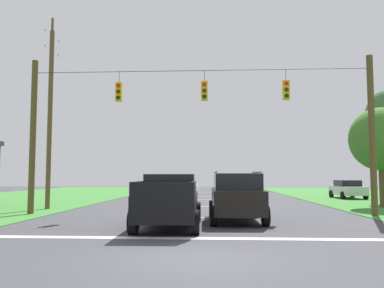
# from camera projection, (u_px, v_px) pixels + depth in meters

# --- Properties ---
(ground_plane) EXTENTS (120.00, 120.00, 0.00)m
(ground_plane) POSITION_uv_depth(u_px,v_px,m) (193.00, 258.00, 9.10)
(ground_plane) COLOR #3D3D42
(stop_bar_stripe) EXTENTS (14.07, 0.45, 0.01)m
(stop_bar_stripe) POSITION_uv_depth(u_px,v_px,m) (198.00, 238.00, 12.03)
(stop_bar_stripe) COLOR white
(stop_bar_stripe) RESTS_ON ground
(lane_dash_0) EXTENTS (2.50, 0.15, 0.01)m
(lane_dash_0) POSITION_uv_depth(u_px,v_px,m) (203.00, 217.00, 18.00)
(lane_dash_0) COLOR white
(lane_dash_0) RESTS_ON ground
(lane_dash_1) EXTENTS (2.50, 0.15, 0.01)m
(lane_dash_1) POSITION_uv_depth(u_px,v_px,m) (206.00, 206.00, 24.55)
(lane_dash_1) COLOR white
(lane_dash_1) RESTS_ON ground
(lane_dash_2) EXTENTS (2.50, 0.15, 0.01)m
(lane_dash_2) POSITION_uv_depth(u_px,v_px,m) (208.00, 200.00, 31.49)
(lane_dash_2) COLOR white
(lane_dash_2) RESTS_ON ground
(lane_dash_3) EXTENTS (2.50, 0.15, 0.01)m
(lane_dash_3) POSITION_uv_depth(u_px,v_px,m) (208.00, 197.00, 35.95)
(lane_dash_3) COLOR white
(lane_dash_3) RESTS_ON ground
(lane_dash_4) EXTENTS (2.50, 0.15, 0.01)m
(lane_dash_4) POSITION_uv_depth(u_px,v_px,m) (210.00, 192.00, 46.07)
(lane_dash_4) COLOR white
(lane_dash_4) RESTS_ON ground
(overhead_signal_span) EXTENTS (16.82, 0.31, 7.69)m
(overhead_signal_span) POSITION_uv_depth(u_px,v_px,m) (199.00, 129.00, 19.38)
(overhead_signal_span) COLOR brown
(overhead_signal_span) RESTS_ON ground
(pickup_truck) EXTENTS (2.38, 5.44, 1.95)m
(pickup_truck) POSITION_uv_depth(u_px,v_px,m) (169.00, 201.00, 14.76)
(pickup_truck) COLOR black
(pickup_truck) RESTS_ON ground
(suv_black) EXTENTS (2.30, 4.84, 2.05)m
(suv_black) POSITION_uv_depth(u_px,v_px,m) (236.00, 196.00, 16.61)
(suv_black) COLOR black
(suv_black) RESTS_ON ground
(distant_car_crossing_white) EXTENTS (4.38, 2.17, 1.52)m
(distant_car_crossing_white) POSITION_uv_depth(u_px,v_px,m) (174.00, 188.00, 36.72)
(distant_car_crossing_white) COLOR silver
(distant_car_crossing_white) RESTS_ON ground
(distant_car_oncoming) EXTENTS (2.12, 4.35, 1.52)m
(distant_car_oncoming) POSITION_uv_depth(u_px,v_px,m) (348.00, 189.00, 33.09)
(distant_car_oncoming) COLOR silver
(distant_car_oncoming) RESTS_ON ground
(utility_pole_far_right) EXTENTS (0.27, 1.96, 11.09)m
(utility_pole_far_right) POSITION_uv_depth(u_px,v_px,m) (50.00, 112.00, 22.83)
(utility_pole_far_right) COLOR brown
(utility_pole_far_right) RESTS_ON ground
(tree_roadside_right) EXTENTS (3.64, 3.64, 5.99)m
(tree_roadside_right) POSITION_uv_depth(u_px,v_px,m) (380.00, 139.00, 23.90)
(tree_roadside_right) COLOR brown
(tree_roadside_right) RESTS_ON ground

